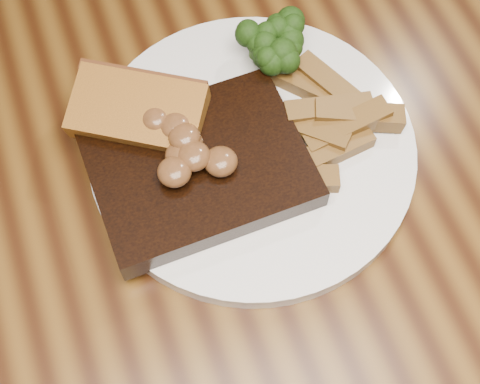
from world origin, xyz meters
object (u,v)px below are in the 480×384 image
object	(u,v)px
dining_table	(229,254)
steak	(199,168)
plate	(252,150)
potato_wedges	(318,134)
garlic_bread	(141,124)

from	to	relation	value
dining_table	steak	world-z (taller)	steak
steak	plate	bearing A→B (deg)	10.93
steak	potato_wedges	world-z (taller)	steak
steak	potato_wedges	xyz separation A→B (m)	(0.11, -0.00, -0.00)
plate	garlic_bread	distance (m)	0.10
dining_table	garlic_bread	bearing A→B (deg)	114.87
plate	potato_wedges	distance (m)	0.06
dining_table	plate	size ratio (longest dim) A/B	5.66
plate	garlic_bread	size ratio (longest dim) A/B	2.57
steak	dining_table	bearing A→B (deg)	-74.54
dining_table	potato_wedges	distance (m)	0.15
dining_table	potato_wedges	xyz separation A→B (m)	(0.10, 0.03, 0.12)
steak	garlic_bread	bearing A→B (deg)	117.82
plate	dining_table	bearing A→B (deg)	-130.05
dining_table	potato_wedges	world-z (taller)	potato_wedges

